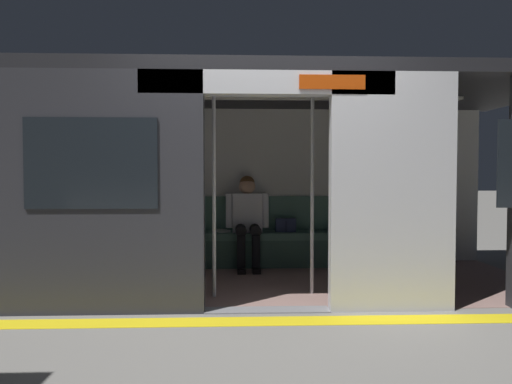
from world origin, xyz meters
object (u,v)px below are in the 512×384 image
at_px(person_seated, 247,215).
at_px(book, 221,231).
at_px(grab_pole_door, 214,192).
at_px(bench_seat, 257,240).
at_px(grab_pole_far, 312,191).
at_px(handbag, 286,225).
at_px(train_car, 253,152).

relative_size(person_seated, book, 5.33).
bearing_deg(grab_pole_door, bench_seat, -107.76).
xyz_separation_m(bench_seat, grab_pole_far, (-0.48, 1.42, 0.68)).
bearing_deg(person_seated, grab_pole_door, 76.36).
bearing_deg(handbag, grab_pole_far, 94.51).
height_order(person_seated, book, person_seated).
height_order(grab_pole_door, grab_pole_far, same).
xyz_separation_m(train_car, book, (0.39, -0.93, -0.98)).
bearing_deg(book, person_seated, 130.70).
distance_m(train_car, handbag, 1.38).
bearing_deg(grab_pole_far, train_car, -43.05).
bearing_deg(person_seated, train_car, 93.26).
distance_m(train_car, grab_pole_far, 0.88).
relative_size(person_seated, handbag, 4.51).
bearing_deg(grab_pole_door, person_seated, -103.64).
relative_size(bench_seat, grab_pole_far, 1.66).
height_order(bench_seat, grab_pole_door, grab_pole_door).
relative_size(train_car, handbag, 24.62).
distance_m(person_seated, handbag, 0.52).
bearing_deg(book, grab_pole_door, 56.60).
height_order(handbag, grab_pole_far, grab_pole_far).
height_order(book, grab_pole_door, grab_pole_door).
xyz_separation_m(bench_seat, grab_pole_door, (0.48, 1.51, 0.68)).
height_order(train_car, handbag, train_car).
xyz_separation_m(handbag, book, (0.84, -0.01, -0.07)).
xyz_separation_m(handbag, grab_pole_far, (-0.11, 1.46, 0.49)).
height_order(bench_seat, grab_pole_far, grab_pole_far).
relative_size(train_car, book, 29.09).
bearing_deg(bench_seat, train_car, 84.70).
xyz_separation_m(handbag, grab_pole_door, (0.85, 1.55, 0.49)).
height_order(train_car, grab_pole_door, train_car).
bearing_deg(grab_pole_far, grab_pole_door, 5.37).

